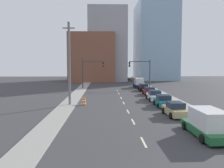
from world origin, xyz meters
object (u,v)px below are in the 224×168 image
(traffic_signal_right, at_px, (144,70))
(box_truck_navy, at_px, (139,83))
(traffic_signal_left, at_px, (89,70))
(sedan_black, at_px, (144,88))
(sedan_teal, at_px, (163,101))
(sedan_tan, at_px, (175,110))
(box_truck_green, at_px, (208,124))
(utility_pole_left_mid, at_px, (69,63))
(sedan_red, at_px, (149,91))
(traffic_barrel, at_px, (84,102))
(sedan_white, at_px, (155,96))

(traffic_signal_right, relative_size, box_truck_navy, 1.17)
(traffic_signal_left, distance_m, sedan_black, 12.76)
(traffic_signal_right, height_order, sedan_teal, traffic_signal_right)
(sedan_tan, bearing_deg, box_truck_green, -89.83)
(utility_pole_left_mid, relative_size, sedan_red, 2.30)
(traffic_signal_right, bearing_deg, sedan_red, -93.76)
(sedan_teal, bearing_deg, traffic_signal_right, 88.17)
(traffic_barrel, distance_m, box_truck_green, 18.16)
(traffic_barrel, height_order, box_truck_navy, box_truck_navy)
(traffic_signal_left, xyz_separation_m, sedan_teal, (11.04, -23.07, -3.51))
(sedan_teal, distance_m, sedan_red, 11.99)
(sedan_tan, height_order, sedan_teal, sedan_teal)
(utility_pole_left_mid, distance_m, box_truck_green, 19.80)
(box_truck_navy, bearing_deg, utility_pole_left_mid, -117.71)
(traffic_signal_right, distance_m, sedan_black, 5.59)
(traffic_signal_left, xyz_separation_m, traffic_signal_right, (12.14, 0.00, 0.00))
(traffic_signal_right, height_order, traffic_barrel, traffic_signal_right)
(sedan_black, bearing_deg, box_truck_green, -90.28)
(sedan_white, bearing_deg, sedan_black, 88.61)
(sedan_teal, xyz_separation_m, sedan_white, (-0.07, 5.38, 0.01))
(sedan_white, bearing_deg, utility_pole_left_mid, -160.31)
(sedan_teal, xyz_separation_m, box_truck_navy, (0.39, 25.45, 0.37))
(box_truck_navy, bearing_deg, traffic_barrel, -114.22)
(sedan_red, distance_m, sedan_black, 6.80)
(traffic_signal_left, height_order, box_truck_navy, traffic_signal_left)
(sedan_white, bearing_deg, sedan_red, 87.05)
(sedan_red, height_order, box_truck_navy, box_truck_navy)
(utility_pole_left_mid, xyz_separation_m, sedan_white, (12.25, 4.18, -4.93))
(box_truck_green, xyz_separation_m, box_truck_navy, (0.24, 38.93, 0.05))
(sedan_teal, bearing_deg, utility_pole_left_mid, 175.37)
(box_truck_green, height_order, sedan_tan, box_truck_green)
(traffic_signal_left, xyz_separation_m, box_truck_navy, (11.43, 2.38, -3.14))
(sedan_white, bearing_deg, box_truck_navy, 89.53)
(sedan_white, distance_m, sedan_black, 13.42)
(sedan_tan, bearing_deg, sedan_black, 86.21)
(box_truck_green, relative_size, sedan_white, 1.26)
(traffic_signal_left, xyz_separation_m, traffic_barrel, (0.57, -21.82, -3.71))
(traffic_barrel, bearing_deg, sedan_teal, -6.83)
(traffic_signal_left, distance_m, traffic_signal_right, 12.14)
(box_truck_green, xyz_separation_m, sedan_black, (0.30, 32.26, -0.34))
(sedan_teal, bearing_deg, sedan_white, 91.63)
(traffic_signal_left, bearing_deg, sedan_tan, -69.51)
(traffic_signal_right, bearing_deg, utility_pole_left_mid, -121.52)
(sedan_teal, distance_m, sedan_white, 5.38)
(traffic_signal_left, xyz_separation_m, sedan_white, (10.97, -17.70, -3.50))
(traffic_signal_left, bearing_deg, sedan_black, -20.44)
(traffic_signal_right, distance_m, box_truck_navy, 4.01)
(sedan_white, bearing_deg, traffic_barrel, -157.53)
(box_truck_green, xyz_separation_m, sedan_white, (-0.22, 18.85, -0.30))
(utility_pole_left_mid, distance_m, sedan_white, 13.86)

